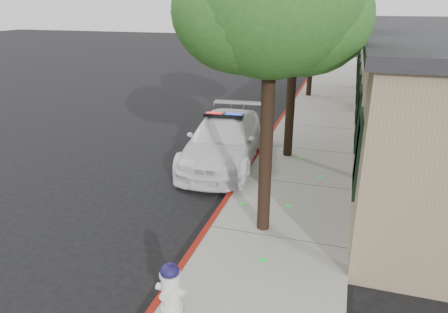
% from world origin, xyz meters
% --- Properties ---
extents(ground, '(120.00, 120.00, 0.00)m').
position_xyz_m(ground, '(0.00, 0.00, 0.00)').
color(ground, black).
rests_on(ground, ground).
extents(sidewalk, '(3.20, 60.00, 0.15)m').
position_xyz_m(sidewalk, '(1.60, 3.00, 0.07)').
color(sidewalk, gray).
rests_on(sidewalk, ground).
extents(red_curb, '(0.14, 60.00, 0.16)m').
position_xyz_m(red_curb, '(0.06, 3.00, 0.08)').
color(red_curb, maroon).
rests_on(red_curb, ground).
extents(police_car, '(2.64, 5.51, 1.67)m').
position_xyz_m(police_car, '(-0.90, 4.33, 0.78)').
color(police_car, white).
rests_on(police_car, ground).
extents(fire_hydrant, '(0.52, 0.45, 0.91)m').
position_xyz_m(fire_hydrant, '(0.38, -2.77, 0.61)').
color(fire_hydrant, white).
rests_on(fire_hydrant, sidewalk).
extents(street_tree_near, '(3.74, 3.48, 6.38)m').
position_xyz_m(street_tree_near, '(1.30, 0.29, 4.91)').
color(street_tree_near, black).
rests_on(street_tree_near, sidewalk).
extents(street_tree_far, '(3.30, 3.23, 6.01)m').
position_xyz_m(street_tree_far, '(0.74, 15.00, 4.67)').
color(street_tree_far, black).
rests_on(street_tree_far, sidewalk).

